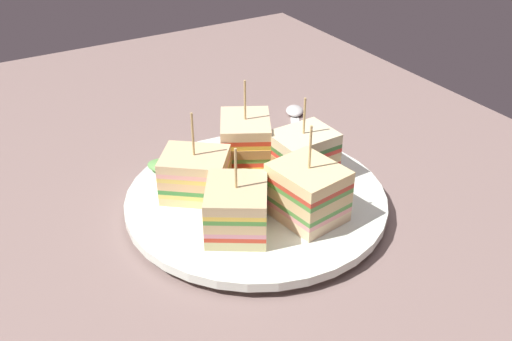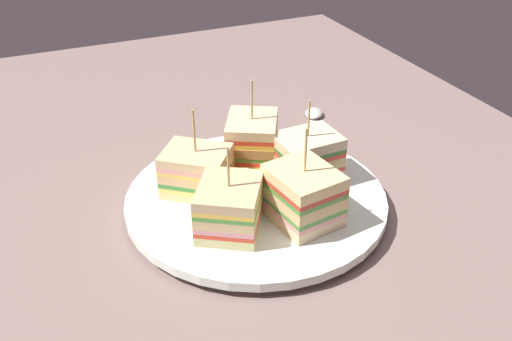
{
  "view_description": "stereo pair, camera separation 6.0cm",
  "coord_description": "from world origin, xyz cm",
  "px_view_note": "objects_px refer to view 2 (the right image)",
  "views": [
    {
      "loc": [
        -43.99,
        26.07,
        36.12
      ],
      "look_at": [
        0.0,
        0.0,
        4.75
      ],
      "focal_mm": 41.0,
      "sensor_mm": 36.0,
      "label": 1
    },
    {
      "loc": [
        -46.74,
        20.75,
        36.12
      ],
      "look_at": [
        0.0,
        0.0,
        4.75
      ],
      "focal_mm": 41.0,
      "sensor_mm": 36.0,
      "label": 2
    }
  ],
  "objects_px": {
    "sandwich_wedge_3": "(303,196)",
    "spoon": "(313,120)",
    "sandwich_wedge_2": "(229,207)",
    "sandwich_wedge_4": "(306,158)",
    "sandwich_wedge_0": "(252,142)",
    "chip_pile": "(241,181)",
    "plate": "(256,200)",
    "sandwich_wedge_1": "(197,171)"
  },
  "relations": [
    {
      "from": "sandwich_wedge_3",
      "to": "spoon",
      "type": "bearing_deg",
      "value": -39.74
    },
    {
      "from": "sandwich_wedge_2",
      "to": "sandwich_wedge_4",
      "type": "bearing_deg",
      "value": -33.84
    },
    {
      "from": "spoon",
      "to": "sandwich_wedge_0",
      "type": "bearing_deg",
      "value": 157.36
    },
    {
      "from": "chip_pile",
      "to": "spoon",
      "type": "bearing_deg",
      "value": -49.49
    },
    {
      "from": "sandwich_wedge_0",
      "to": "sandwich_wedge_4",
      "type": "xyz_separation_m",
      "value": [
        -0.05,
        -0.04,
        -0.0
      ]
    },
    {
      "from": "sandwich_wedge_4",
      "to": "spoon",
      "type": "height_order",
      "value": "sandwich_wedge_4"
    },
    {
      "from": "sandwich_wedge_0",
      "to": "spoon",
      "type": "bearing_deg",
      "value": 153.83
    },
    {
      "from": "plate",
      "to": "chip_pile",
      "type": "height_order",
      "value": "chip_pile"
    },
    {
      "from": "sandwich_wedge_0",
      "to": "spoon",
      "type": "relative_size",
      "value": 0.79
    },
    {
      "from": "sandwich_wedge_0",
      "to": "chip_pile",
      "type": "relative_size",
      "value": 1.31
    },
    {
      "from": "sandwich_wedge_1",
      "to": "sandwich_wedge_3",
      "type": "height_order",
      "value": "sandwich_wedge_3"
    },
    {
      "from": "sandwich_wedge_4",
      "to": "chip_pile",
      "type": "distance_m",
      "value": 0.08
    },
    {
      "from": "sandwich_wedge_0",
      "to": "chip_pile",
      "type": "height_order",
      "value": "sandwich_wedge_0"
    },
    {
      "from": "sandwich_wedge_3",
      "to": "chip_pile",
      "type": "height_order",
      "value": "sandwich_wedge_3"
    },
    {
      "from": "sandwich_wedge_0",
      "to": "sandwich_wedge_4",
      "type": "bearing_deg",
      "value": 66.4
    },
    {
      "from": "sandwich_wedge_1",
      "to": "chip_pile",
      "type": "height_order",
      "value": "sandwich_wedge_1"
    },
    {
      "from": "sandwich_wedge_3",
      "to": "spoon",
      "type": "height_order",
      "value": "sandwich_wedge_3"
    },
    {
      "from": "sandwich_wedge_1",
      "to": "sandwich_wedge_3",
      "type": "relative_size",
      "value": 0.94
    },
    {
      "from": "sandwich_wedge_2",
      "to": "chip_pile",
      "type": "relative_size",
      "value": 1.13
    },
    {
      "from": "plate",
      "to": "sandwich_wedge_1",
      "type": "height_order",
      "value": "sandwich_wedge_1"
    },
    {
      "from": "spoon",
      "to": "sandwich_wedge_1",
      "type": "bearing_deg",
      "value": 151.97
    },
    {
      "from": "sandwich_wedge_3",
      "to": "chip_pile",
      "type": "bearing_deg",
      "value": 19.42
    },
    {
      "from": "plate",
      "to": "sandwich_wedge_0",
      "type": "height_order",
      "value": "sandwich_wedge_0"
    },
    {
      "from": "sandwich_wedge_2",
      "to": "sandwich_wedge_1",
      "type": "bearing_deg",
      "value": 36.92
    },
    {
      "from": "sandwich_wedge_0",
      "to": "sandwich_wedge_1",
      "type": "bearing_deg",
      "value": -42.78
    },
    {
      "from": "plate",
      "to": "sandwich_wedge_4",
      "type": "relative_size",
      "value": 2.92
    },
    {
      "from": "sandwich_wedge_4",
      "to": "chip_pile",
      "type": "xyz_separation_m",
      "value": [
        0.01,
        0.07,
        -0.01
      ]
    },
    {
      "from": "plate",
      "to": "sandwich_wedge_2",
      "type": "height_order",
      "value": "sandwich_wedge_2"
    },
    {
      "from": "plate",
      "to": "sandwich_wedge_0",
      "type": "bearing_deg",
      "value": -19.78
    },
    {
      "from": "sandwich_wedge_1",
      "to": "sandwich_wedge_3",
      "type": "distance_m",
      "value": 0.12
    },
    {
      "from": "sandwich_wedge_2",
      "to": "sandwich_wedge_3",
      "type": "bearing_deg",
      "value": -70.48
    },
    {
      "from": "chip_pile",
      "to": "sandwich_wedge_2",
      "type": "bearing_deg",
      "value": 147.73
    },
    {
      "from": "sandwich_wedge_0",
      "to": "sandwich_wedge_1",
      "type": "relative_size",
      "value": 1.09
    },
    {
      "from": "plate",
      "to": "sandwich_wedge_2",
      "type": "xyz_separation_m",
      "value": [
        -0.04,
        0.05,
        0.03
      ]
    },
    {
      "from": "sandwich_wedge_4",
      "to": "chip_pile",
      "type": "height_order",
      "value": "sandwich_wedge_4"
    },
    {
      "from": "sandwich_wedge_0",
      "to": "sandwich_wedge_3",
      "type": "distance_m",
      "value": 0.12
    },
    {
      "from": "plate",
      "to": "chip_pile",
      "type": "xyz_separation_m",
      "value": [
        0.01,
        0.01,
        0.02
      ]
    },
    {
      "from": "sandwich_wedge_1",
      "to": "sandwich_wedge_3",
      "type": "bearing_deg",
      "value": -11.86
    },
    {
      "from": "sandwich_wedge_1",
      "to": "chip_pile",
      "type": "bearing_deg",
      "value": 9.64
    },
    {
      "from": "sandwich_wedge_1",
      "to": "sandwich_wedge_4",
      "type": "bearing_deg",
      "value": 24.78
    },
    {
      "from": "sandwich_wedge_0",
      "to": "sandwich_wedge_2",
      "type": "xyz_separation_m",
      "value": [
        -0.1,
        0.07,
        -0.0
      ]
    },
    {
      "from": "plate",
      "to": "sandwich_wedge_2",
      "type": "distance_m",
      "value": 0.07
    }
  ]
}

